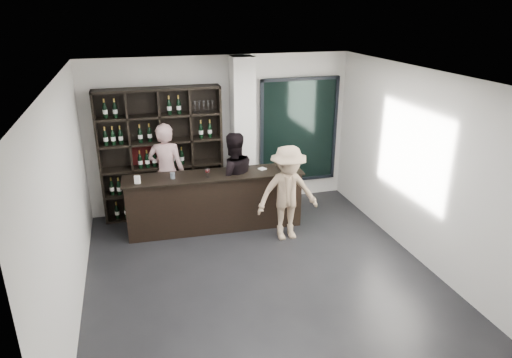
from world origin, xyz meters
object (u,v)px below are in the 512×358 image
object	(u,v)px
customer	(288,193)
taster_pink	(167,172)
wine_shelf	(162,154)
taster_black	(233,179)
tasting_counter	(215,201)

from	to	relation	value
customer	taster_pink	bearing A→B (deg)	142.91
taster_pink	wine_shelf	bearing A→B (deg)	-53.47
wine_shelf	taster_black	size ratio (longest dim) A/B	1.41
wine_shelf	taster_black	bearing A→B (deg)	-31.67
customer	tasting_counter	bearing A→B (deg)	146.56
taster_black	taster_pink	bearing A→B (deg)	-30.36
tasting_counter	taster_black	world-z (taller)	taster_black
tasting_counter	customer	distance (m)	1.34
taster_black	customer	xyz separation A→B (m)	(0.74, -0.80, -0.03)
wine_shelf	customer	world-z (taller)	wine_shelf
tasting_counter	wine_shelf	bearing A→B (deg)	137.20
wine_shelf	tasting_counter	distance (m)	1.33
taster_pink	customer	world-z (taller)	taster_pink
tasting_counter	taster_pink	size ratio (longest dim) A/B	1.70
wine_shelf	customer	distance (m)	2.46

